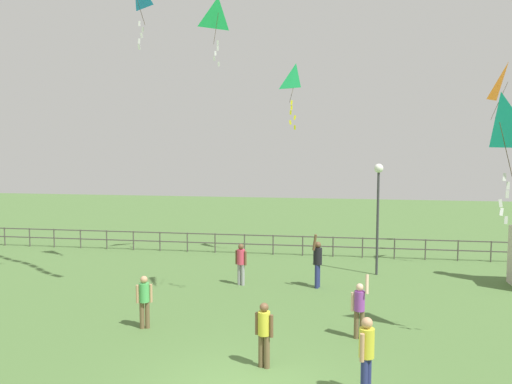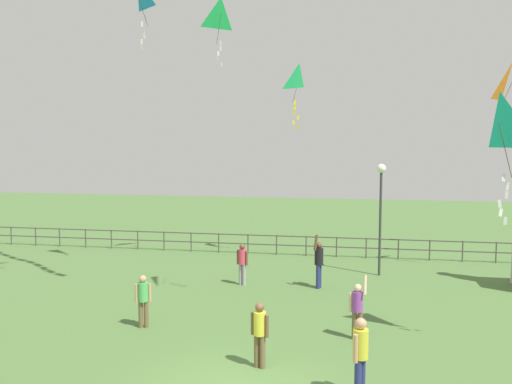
# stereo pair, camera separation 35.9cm
# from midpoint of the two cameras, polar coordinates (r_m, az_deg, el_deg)

# --- Properties ---
(lamppost) EXTENTS (0.36, 0.36, 4.49)m
(lamppost) POSITION_cam_midpoint_polar(r_m,az_deg,el_deg) (21.62, 12.54, -0.27)
(lamppost) COLOR #38383D
(lamppost) RESTS_ON ground_plane
(person_0) EXTENTS (0.45, 0.29, 1.56)m
(person_0) POSITION_cam_midpoint_polar(r_m,az_deg,el_deg) (19.95, -2.15, -7.47)
(person_0) COLOR #99999E
(person_0) RESTS_ON ground_plane
(person_1) EXTENTS (0.32, 0.47, 1.73)m
(person_1) POSITION_cam_midpoint_polar(r_m,az_deg,el_deg) (11.68, 10.90, -16.52)
(person_1) COLOR navy
(person_1) RESTS_ON ground_plane
(person_2) EXTENTS (0.45, 0.29, 1.57)m
(person_2) POSITION_cam_midpoint_polar(r_m,az_deg,el_deg) (12.91, 0.05, -14.68)
(person_2) COLOR brown
(person_2) RESTS_ON ground_plane
(person_3) EXTENTS (0.44, 0.28, 1.53)m
(person_3) POSITION_cam_midpoint_polar(r_m,az_deg,el_deg) (15.81, -12.58, -11.10)
(person_3) COLOR brown
(person_3) RESTS_ON ground_plane
(person_4) EXTENTS (0.47, 0.31, 1.80)m
(person_4) POSITION_cam_midpoint_polar(r_m,az_deg,el_deg) (14.91, 10.38, -11.99)
(person_4) COLOR brown
(person_4) RESTS_ON ground_plane
(person_5) EXTENTS (0.36, 0.51, 2.02)m
(person_5) POSITION_cam_midpoint_polar(r_m,az_deg,el_deg) (19.67, 6.12, -7.35)
(person_5) COLOR navy
(person_5) RESTS_ON ground_plane
(kite_2) EXTENTS (1.11, 1.16, 3.25)m
(kite_2) POSITION_cam_midpoint_polar(r_m,az_deg,el_deg) (14.39, 24.12, 6.46)
(kite_2) COLOR #19B2B2
(kite_3) EXTENTS (1.10, 1.06, 2.80)m
(kite_3) POSITION_cam_midpoint_polar(r_m,az_deg,el_deg) (23.34, -4.55, 18.50)
(kite_3) COLOR #1EB759
(kite_4) EXTENTS (0.98, 0.86, 2.91)m
(kite_4) POSITION_cam_midpoint_polar(r_m,az_deg,el_deg) (24.23, 3.86, 11.93)
(kite_4) COLOR #1EB759
(kite_5) EXTENTS (0.98, 1.00, 3.17)m
(kite_5) POSITION_cam_midpoint_polar(r_m,az_deg,el_deg) (23.26, 25.02, 10.45)
(kite_5) COLOR orange
(waterfront_railing) EXTENTS (36.01, 0.06, 0.95)m
(waterfront_railing) POSITION_cam_midpoint_polar(r_m,az_deg,el_deg) (25.19, 3.25, -5.42)
(waterfront_railing) COLOR #4C4742
(waterfront_railing) RESTS_ON ground_plane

